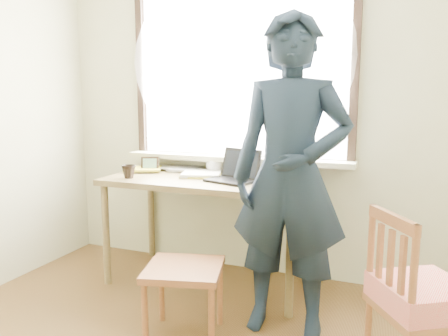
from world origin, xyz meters
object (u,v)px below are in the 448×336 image
at_px(desk, 209,189).
at_px(work_chair, 184,277).
at_px(laptop, 235,174).
at_px(mug_white, 215,166).
at_px(person, 290,177).
at_px(mug_dark, 129,172).
at_px(side_chair, 419,298).

bearing_deg(desk, work_chair, -76.66).
xyz_separation_m(laptop, mug_white, (-0.27, 0.26, -0.00)).
distance_m(mug_white, person, 1.05).
distance_m(desk, mug_dark, 0.61).
height_order(laptop, person, person).
bearing_deg(side_chair, laptop, 148.17).
distance_m(desk, person, 0.89).
bearing_deg(side_chair, work_chair, -179.69).
height_order(mug_white, side_chair, mug_white).
xyz_separation_m(desk, laptop, (0.22, -0.03, 0.14)).
bearing_deg(person, mug_white, 135.25).
relative_size(mug_white, work_chair, 0.25).
distance_m(desk, work_chair, 0.89).
distance_m(laptop, side_chair, 1.48).
height_order(laptop, side_chair, laptop).
bearing_deg(work_chair, mug_dark, 142.43).
distance_m(laptop, mug_white, 0.38).
bearing_deg(laptop, side_chair, -31.83).
bearing_deg(side_chair, desk, 151.29).
xyz_separation_m(desk, mug_dark, (-0.55, -0.22, 0.13)).
bearing_deg(person, laptop, 136.39).
distance_m(desk, mug_white, 0.27).
distance_m(mug_white, side_chair, 1.84).
distance_m(desk, laptop, 0.27).
bearing_deg(mug_dark, side_chair, -15.83).
xyz_separation_m(laptop, person, (0.50, -0.43, 0.08)).
relative_size(laptop, mug_white, 3.00).
height_order(mug_white, work_chair, mug_white).
xyz_separation_m(desk, person, (0.73, -0.47, 0.22)).
xyz_separation_m(mug_white, side_chair, (1.48, -1.01, -0.40)).
height_order(desk, person, person).
xyz_separation_m(desk, mug_white, (-0.05, 0.23, 0.14)).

